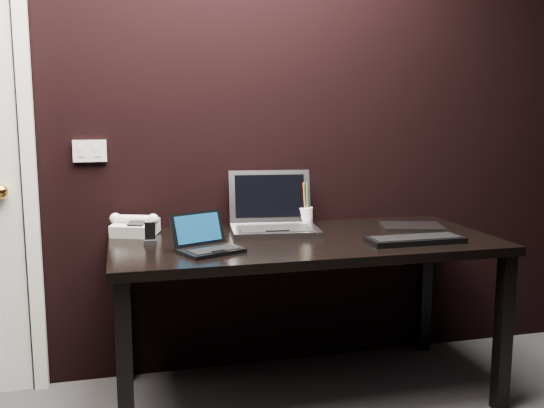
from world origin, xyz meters
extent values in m
plane|color=black|center=(0.00, 1.80, 1.30)|extent=(4.00, 0.00, 4.00)
cube|color=white|center=(-0.89, 1.77, 1.02)|extent=(0.06, 0.05, 2.11)
sphere|color=gold|center=(-1.01, 1.73, 0.95)|extent=(0.07, 0.07, 0.07)
cube|color=silver|center=(-0.62, 1.79, 1.12)|extent=(0.15, 0.02, 0.10)
cube|color=silver|center=(-0.66, 1.78, 1.12)|extent=(0.03, 0.01, 0.05)
cube|color=silver|center=(-0.58, 1.78, 1.12)|extent=(0.03, 0.01, 0.05)
cube|color=black|center=(0.30, 1.40, 0.72)|extent=(1.70, 0.80, 0.04)
cube|color=black|center=(-0.50, 1.05, 0.35)|extent=(0.06, 0.06, 0.70)
cube|color=black|center=(1.10, 1.05, 0.35)|extent=(0.06, 0.06, 0.70)
cube|color=black|center=(-0.50, 1.75, 0.35)|extent=(0.06, 0.06, 0.70)
cube|color=black|center=(1.10, 1.75, 0.35)|extent=(0.06, 0.06, 0.70)
cube|color=black|center=(-0.15, 1.22, 0.75)|extent=(0.28, 0.24, 0.02)
cube|color=black|center=(-0.14, 1.20, 0.76)|extent=(0.21, 0.16, 0.00)
cube|color=black|center=(-0.12, 1.16, 0.76)|extent=(0.07, 0.05, 0.00)
cube|color=black|center=(-0.19, 1.32, 0.82)|extent=(0.24, 0.14, 0.14)
cube|color=#0A2C4C|center=(-0.18, 1.31, 0.83)|extent=(0.20, 0.11, 0.11)
cube|color=#9B9A9F|center=(0.20, 1.54, 0.75)|extent=(0.43, 0.33, 0.03)
cube|color=black|center=(0.20, 1.50, 0.77)|extent=(0.34, 0.20, 0.00)
cube|color=#A2A1A7|center=(0.19, 1.43, 0.77)|extent=(0.12, 0.06, 0.00)
cube|color=#9E9DA3|center=(0.22, 1.71, 0.89)|extent=(0.40, 0.12, 0.25)
cube|color=black|center=(0.22, 1.71, 0.89)|extent=(0.35, 0.10, 0.20)
cube|color=black|center=(0.74, 1.19, 0.75)|extent=(0.42, 0.15, 0.02)
cube|color=black|center=(0.74, 1.19, 0.77)|extent=(0.38, 0.12, 0.00)
cube|color=gray|center=(0.87, 1.48, 0.75)|extent=(0.33, 0.27, 0.02)
cube|color=silver|center=(-0.43, 1.65, 0.77)|extent=(0.24, 0.23, 0.08)
cylinder|color=white|center=(-0.43, 1.64, 0.82)|extent=(0.18, 0.10, 0.04)
sphere|color=white|center=(-0.52, 1.67, 0.82)|extent=(0.07, 0.07, 0.05)
sphere|color=silver|center=(-0.35, 1.61, 0.82)|extent=(0.07, 0.07, 0.05)
cube|color=black|center=(-0.43, 1.60, 0.80)|extent=(0.09, 0.07, 0.01)
cube|color=black|center=(-0.37, 1.46, 0.79)|extent=(0.05, 0.03, 0.09)
cube|color=black|center=(-0.37, 1.44, 0.75)|extent=(0.06, 0.04, 0.02)
cylinder|color=white|center=(0.39, 1.69, 0.79)|extent=(0.10, 0.10, 0.09)
cylinder|color=#CE6313|center=(0.39, 1.70, 0.89)|extent=(0.01, 0.03, 0.14)
cylinder|color=#25883A|center=(0.40, 1.68, 0.89)|extent=(0.01, 0.02, 0.14)
cylinder|color=black|center=(0.40, 1.69, 0.89)|extent=(0.01, 0.02, 0.14)
cylinder|color=#CF4F13|center=(0.39, 1.68, 0.89)|extent=(0.01, 0.03, 0.14)
camera|label=1|loc=(-0.49, -1.14, 1.30)|focal=40.00mm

